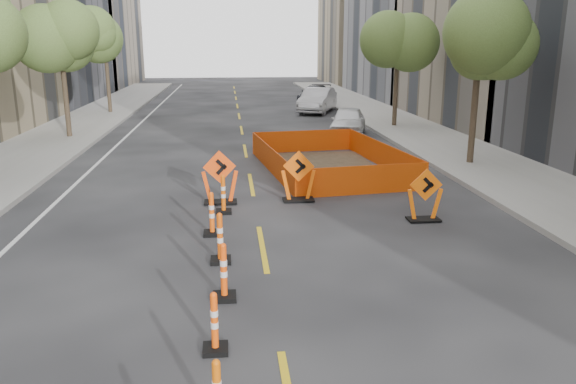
{
  "coord_description": "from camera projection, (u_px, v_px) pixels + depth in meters",
  "views": [
    {
      "loc": [
        -0.7,
        -8.05,
        4.53
      ],
      "look_at": [
        0.67,
        4.77,
        1.1
      ],
      "focal_mm": 35.0,
      "sensor_mm": 36.0,
      "label": 1
    }
  ],
  "objects": [
    {
      "name": "tree_l_c",
      "position": [
        60.0,
        43.0,
        26.17
      ],
      "size": [
        2.8,
        2.8,
        5.95
      ],
      "color": "#382B1E",
      "rests_on": "ground"
    },
    {
      "name": "chevron_sign_left",
      "position": [
        220.0,
        177.0,
        16.17
      ],
      "size": [
        1.14,
        0.78,
        1.58
      ],
      "primitive_type": null,
      "rotation": [
        0.0,
        0.0,
        0.15
      ],
      "color": "#FF470A",
      "rests_on": "ground"
    },
    {
      "name": "channelizer_6",
      "position": [
        212.0,
        214.0,
        13.56
      ],
      "size": [
        0.43,
        0.43,
        1.08
      ],
      "primitive_type": null,
      "color": "#FF540A",
      "rests_on": "ground"
    },
    {
      "name": "safety_fence",
      "position": [
        328.0,
        157.0,
        20.65
      ],
      "size": [
        5.17,
        7.78,
        0.91
      ],
      "primitive_type": null,
      "rotation": [
        0.0,
        0.0,
        0.13
      ],
      "color": "#F6500C",
      "rests_on": "ground"
    },
    {
      "name": "parked_car_mid",
      "position": [
        317.0,
        100.0,
        37.61
      ],
      "size": [
        3.44,
        5.24,
        1.63
      ],
      "primitive_type": "imported",
      "rotation": [
        0.0,
        0.0,
        -0.38
      ],
      "color": "#B2B0B6",
      "rests_on": "ground"
    },
    {
      "name": "chevron_sign_center",
      "position": [
        298.0,
        176.0,
        16.42
      ],
      "size": [
        1.12,
        0.82,
        1.52
      ],
      "primitive_type": null,
      "rotation": [
        0.0,
        0.0,
        -0.22
      ],
      "color": "#F05A0A",
      "rests_on": "ground"
    },
    {
      "name": "channelizer_5",
      "position": [
        220.0,
        238.0,
        11.85
      ],
      "size": [
        0.44,
        0.44,
        1.1
      ],
      "primitive_type": null,
      "color": "#E85009",
      "rests_on": "ground"
    },
    {
      "name": "sidewalk_right",
      "position": [
        485.0,
        164.0,
        21.41
      ],
      "size": [
        4.0,
        90.0,
        0.15
      ],
      "primitive_type": "cube",
      "color": "gray",
      "rests_on": "ground"
    },
    {
      "name": "channelizer_4",
      "position": [
        224.0,
        271.0,
        10.13
      ],
      "size": [
        0.43,
        0.43,
        1.08
      ],
      "primitive_type": null,
      "color": "#FD4C0A",
      "rests_on": "ground"
    },
    {
      "name": "channelizer_3",
      "position": [
        214.0,
        322.0,
        8.4
      ],
      "size": [
        0.38,
        0.38,
        0.98
      ],
      "primitive_type": null,
      "color": "#FF500A",
      "rests_on": "ground"
    },
    {
      "name": "parked_car_far",
      "position": [
        315.0,
        94.0,
        43.89
      ],
      "size": [
        3.53,
        4.92,
        1.32
      ],
      "primitive_type": "imported",
      "rotation": [
        0.0,
        0.0,
        -0.41
      ],
      "color": "black",
      "rests_on": "ground"
    },
    {
      "name": "tree_r_c",
      "position": [
        398.0,
        43.0,
        29.81
      ],
      "size": [
        2.8,
        2.8,
        5.95
      ],
      "color": "#382B1E",
      "rests_on": "ground"
    },
    {
      "name": "tree_r_b",
      "position": [
        480.0,
        43.0,
        20.2
      ],
      "size": [
        2.8,
        2.8,
        5.95
      ],
      "color": "#382B1E",
      "rests_on": "ground"
    },
    {
      "name": "parked_car_near",
      "position": [
        348.0,
        121.0,
        28.32
      ],
      "size": [
        2.71,
        4.42,
        1.41
      ],
      "primitive_type": "imported",
      "rotation": [
        0.0,
        0.0,
        -0.27
      ],
      "color": "silver",
      "rests_on": "ground"
    },
    {
      "name": "channelizer_7",
      "position": [
        223.0,
        194.0,
        15.31
      ],
      "size": [
        0.43,
        0.43,
        1.08
      ],
      "primitive_type": null,
      "color": "#E45609",
      "rests_on": "ground"
    },
    {
      "name": "bld_left_d",
      "position": [
        12.0,
        10.0,
        43.09
      ],
      "size": [
        12.0,
        16.0,
        14.0
      ],
      "primitive_type": "cube",
      "color": "#4C4C51",
      "rests_on": "ground"
    },
    {
      "name": "ground_plane",
      "position": [
        278.0,
        336.0,
        8.97
      ],
      "size": [
        140.0,
        140.0,
        0.0
      ],
      "primitive_type": "plane",
      "color": "black"
    },
    {
      "name": "bld_right_e",
      "position": [
        379.0,
        12.0,
        64.97
      ],
      "size": [
        12.0,
        14.0,
        16.0
      ],
      "primitive_type": "cube",
      "color": "tan",
      "rests_on": "ground"
    },
    {
      "name": "chevron_sign_right",
      "position": [
        425.0,
        195.0,
        14.59
      ],
      "size": [
        0.97,
        0.61,
        1.41
      ],
      "primitive_type": null,
      "rotation": [
        0.0,
        0.0,
        -0.05
      ],
      "color": "#FF660A",
      "rests_on": "ground"
    },
    {
      "name": "tree_l_d",
      "position": [
        105.0,
        43.0,
        35.77
      ],
      "size": [
        2.8,
        2.8,
        5.95
      ],
      "color": "#382B1E",
      "rests_on": "ground"
    }
  ]
}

